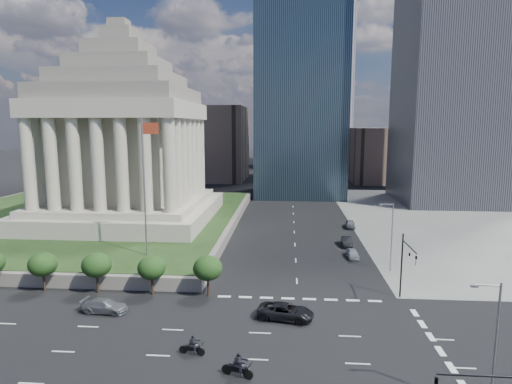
# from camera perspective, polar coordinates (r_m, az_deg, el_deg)

# --- Properties ---
(ground) EXTENTS (500.00, 500.00, 0.00)m
(ground) POSITION_cam_1_polar(r_m,az_deg,el_deg) (137.06, 4.85, 0.07)
(ground) COLOR black
(ground) RESTS_ON ground
(sidewalk_ne) EXTENTS (68.00, 90.00, 0.03)m
(sidewalk_ne) POSITION_cam_1_polar(r_m,az_deg,el_deg) (108.55, 30.15, -3.41)
(sidewalk_ne) COLOR slate
(sidewalk_ne) RESTS_ON ground
(plaza_terrace) EXTENTS (66.00, 70.00, 1.80)m
(plaza_terrace) POSITION_cam_1_polar(r_m,az_deg,el_deg) (98.02, -22.26, -3.54)
(plaza_terrace) COLOR #6B665C
(plaza_terrace) RESTS_ON ground
(plaza_lawn) EXTENTS (64.00, 68.00, 0.10)m
(plaza_lawn) POSITION_cam_1_polar(r_m,az_deg,el_deg) (97.83, -22.30, -3.00)
(plaza_lawn) COLOR #1E3415
(plaza_lawn) RESTS_ON plaza_terrace
(war_memorial) EXTENTS (34.00, 34.00, 39.00)m
(war_memorial) POSITION_cam_1_polar(r_m,az_deg,el_deg) (89.65, -17.24, 8.83)
(war_memorial) COLOR #AAA18F
(war_memorial) RESTS_ON plaza_lawn
(flagpole) EXTENTS (2.52, 0.24, 20.00)m
(flagpole) POSITION_cam_1_polar(r_m,az_deg,el_deg) (63.37, -14.57, 1.60)
(flagpole) COLOR slate
(flagpole) RESTS_ON plaza_lawn
(tree_row) EXTENTS (53.00, 4.00, 6.00)m
(tree_row) POSITION_cam_1_polar(r_m,az_deg,el_deg) (62.70, -29.31, -8.80)
(tree_row) COLOR #183210
(tree_row) RESTS_ON ground
(midrise_glass) EXTENTS (26.00, 26.00, 60.00)m
(midrise_glass) POSITION_cam_1_polar(r_m,az_deg,el_deg) (130.84, 5.94, 12.81)
(midrise_glass) COLOR black
(midrise_glass) RESTS_ON ground
(highrise_ne) EXTENTS (26.00, 28.00, 100.00)m
(highrise_ne) POSITION_cam_1_polar(r_m,az_deg,el_deg) (131.32, 25.25, 20.87)
(highrise_ne) COLOR black
(highrise_ne) RESTS_ON ground
(building_filler_ne) EXTENTS (20.00, 30.00, 20.00)m
(building_filler_ne) POSITION_cam_1_polar(r_m,az_deg,el_deg) (169.14, 15.76, 4.83)
(building_filler_ne) COLOR brown
(building_filler_ne) RESTS_ON ground
(building_filler_nw) EXTENTS (24.00, 30.00, 28.00)m
(building_filler_nw) POSITION_cam_1_polar(r_m,az_deg,el_deg) (168.08, -5.51, 6.46)
(building_filler_nw) COLOR brown
(building_filler_nw) RESTS_ON ground
(traffic_signal_ne) EXTENTS (0.30, 5.74, 8.00)m
(traffic_signal_ne) POSITION_cam_1_polar(r_m,az_deg,el_deg) (53.37, 19.38, -8.59)
(traffic_signal_ne) COLOR black
(traffic_signal_ne) RESTS_ON ground
(street_lamp_south) EXTENTS (2.13, 0.22, 10.00)m
(street_lamp_south) POSITION_cam_1_polar(r_m,az_deg,el_deg) (36.20, 29.10, -16.99)
(street_lamp_south) COLOR slate
(street_lamp_south) RESTS_ON ground
(street_lamp_north) EXTENTS (2.13, 0.22, 10.00)m
(street_lamp_north) POSITION_cam_1_polar(r_m,az_deg,el_deg) (64.02, 17.52, -5.24)
(street_lamp_north) COLOR slate
(street_lamp_north) RESTS_ON ground
(pickup_truck) EXTENTS (3.81, 6.48, 1.69)m
(pickup_truck) POSITION_cam_1_polar(r_m,az_deg,el_deg) (48.18, 3.97, -15.61)
(pickup_truck) COLOR black
(pickup_truck) RESTS_ON ground
(suv_grey) EXTENTS (2.52, 5.34, 1.50)m
(suv_grey) POSITION_cam_1_polar(r_m,az_deg,el_deg) (52.48, -19.51, -14.12)
(suv_grey) COLOR #5A5D62
(suv_grey) RESTS_ON ground
(parked_sedan_near) EXTENTS (4.27, 1.87, 1.43)m
(parked_sedan_near) POSITION_cam_1_polar(r_m,az_deg,el_deg) (70.16, 12.75, -8.01)
(parked_sedan_near) COLOR #9EA2A7
(parked_sedan_near) RESTS_ON ground
(parked_sedan_mid) EXTENTS (1.72, 4.63, 1.51)m
(parked_sedan_mid) POSITION_cam_1_polar(r_m,az_deg,el_deg) (76.77, 12.00, -6.49)
(parked_sedan_mid) COLOR black
(parked_sedan_mid) RESTS_ON ground
(parked_sedan_far) EXTENTS (2.23, 4.70, 1.55)m
(parked_sedan_far) POSITION_cam_1_polar(r_m,az_deg,el_deg) (90.02, 12.46, -4.23)
(parked_sedan_far) COLOR #5C6064
(parked_sedan_far) RESTS_ON ground
(motorcycle_lead) EXTENTS (2.98, 1.62, 2.15)m
(motorcycle_lead) POSITION_cam_1_polar(r_m,az_deg,el_deg) (38.39, -2.51, -22.04)
(motorcycle_lead) COLOR black
(motorcycle_lead) RESTS_ON ground
(motorcycle_trail) EXTENTS (2.60, 1.07, 1.88)m
(motorcycle_trail) POSITION_cam_1_polar(r_m,az_deg,el_deg) (41.88, -8.55, -19.53)
(motorcycle_trail) COLOR black
(motorcycle_trail) RESTS_ON ground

